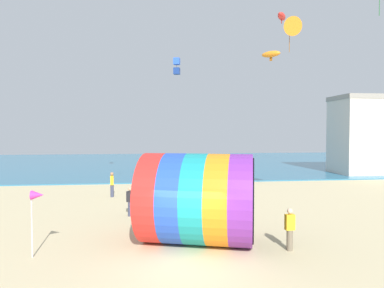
{
  "coord_description": "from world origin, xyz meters",
  "views": [
    {
      "loc": [
        -1.24,
        -11.96,
        4.69
      ],
      "look_at": [
        0.65,
        4.13,
        4.1
      ],
      "focal_mm": 32.0,
      "sensor_mm": 36.0,
      "label": 1
    }
  ],
  "objects": [
    {
      "name": "bystander_near_water",
      "position": [
        -4.08,
        12.87,
        0.92
      ],
      "size": [
        0.25,
        0.38,
        1.78
      ],
      "color": "#383D56",
      "rests_on": "ground"
    },
    {
      "name": "kite_orange_delta",
      "position": [
        6.56,
        6.89,
        10.64
      ],
      "size": [
        1.09,
        1.3,
        2.07
      ],
      "color": "orange"
    },
    {
      "name": "kite_handler",
      "position": [
        4.14,
        0.82,
        0.85
      ],
      "size": [
        0.37,
        0.24,
        1.68
      ],
      "color": "#726651",
      "rests_on": "ground"
    },
    {
      "name": "beach_flag",
      "position": [
        -5.48,
        1.21,
        2.23
      ],
      "size": [
        0.47,
        0.36,
        2.52
      ],
      "color": "silver",
      "rests_on": "ground"
    },
    {
      "name": "kite_orange_parafoil",
      "position": [
        7.89,
        13.66,
        10.64
      ],
      "size": [
        1.49,
        1.45,
        0.77
      ],
      "color": "orange"
    },
    {
      "name": "promenade_building",
      "position": [
        22.89,
        23.03,
        4.3
      ],
      "size": [
        8.44,
        4.76,
        8.58
      ],
      "color": "beige",
      "rests_on": "ground"
    },
    {
      "name": "kite_blue_box",
      "position": [
        0.68,
        14.29,
        9.68
      ],
      "size": [
        0.57,
        0.57,
        1.32
      ],
      "color": "blue"
    },
    {
      "name": "kite_red_parafoil",
      "position": [
        4.57,
        2.99,
        9.86
      ],
      "size": [
        0.75,
        0.94,
        0.46
      ],
      "color": "red"
    },
    {
      "name": "bystander_mid_beach",
      "position": [
        -2.45,
        7.11,
        0.82
      ],
      "size": [
        0.42,
        0.36,
        1.61
      ],
      "color": "#383D56",
      "rests_on": "ground"
    },
    {
      "name": "giant_inflatable_tube",
      "position": [
        0.68,
        2.13,
        1.89
      ],
      "size": [
        5.44,
        4.92,
        3.77
      ],
      "color": "red",
      "rests_on": "ground"
    },
    {
      "name": "sea",
      "position": [
        0.0,
        38.88,
        0.05
      ],
      "size": [
        120.0,
        40.0,
        0.1
      ],
      "primitive_type": "cube",
      "color": "teal",
      "rests_on": "ground"
    },
    {
      "name": "ground_plane",
      "position": [
        0.0,
        0.0,
        0.0
      ],
      "size": [
        120.0,
        120.0,
        0.0
      ],
      "primitive_type": "plane",
      "color": "#CCBA8C"
    }
  ]
}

